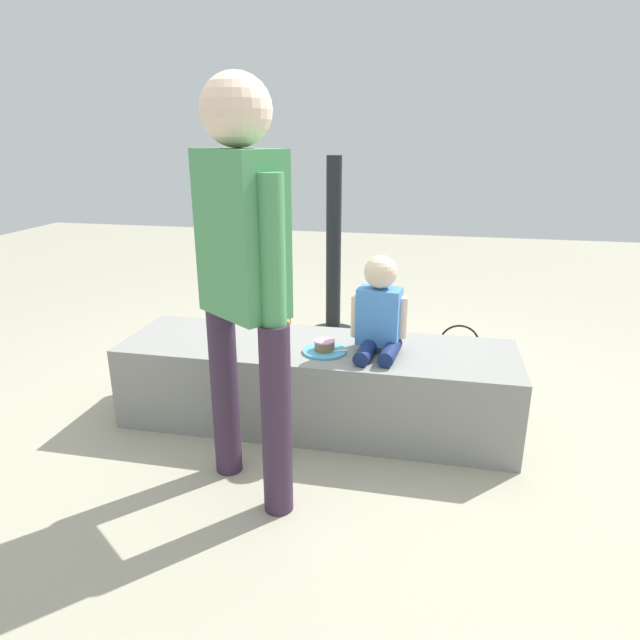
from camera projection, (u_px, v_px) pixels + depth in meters
ground_plane at (317, 420)px, 2.95m from camera, size 12.00×12.00×0.00m
concrete_ledge at (317, 384)px, 2.88m from camera, size 2.03×0.59×0.44m
child_seated at (379, 311)px, 2.67m from camera, size 0.28×0.32×0.48m
adult_standing at (243, 262)px, 2.07m from camera, size 0.42×0.37×1.68m
cake_plate at (325, 348)px, 2.72m from camera, size 0.22×0.22×0.07m
gift_bag at (276, 332)px, 3.90m from camera, size 0.19×0.13×0.29m
railing_post at (333, 269)px, 4.04m from camera, size 0.36×0.36×1.33m
water_bottle_near_gift at (414, 358)px, 3.50m from camera, size 0.07×0.07×0.23m
party_cup_red at (363, 356)px, 3.66m from camera, size 0.08×0.08×0.12m
handbag_black_leather at (458, 359)px, 3.45m from camera, size 0.34×0.10×0.35m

